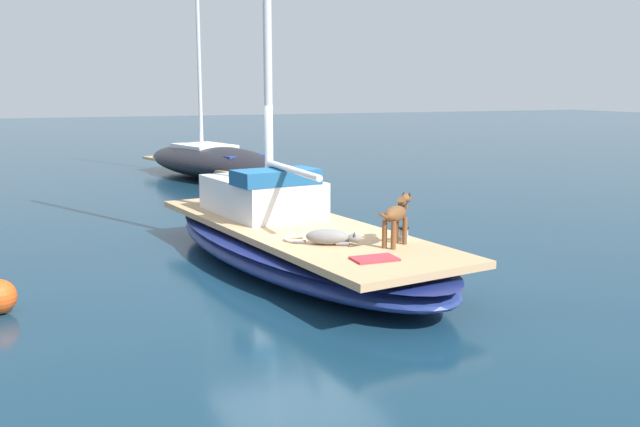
# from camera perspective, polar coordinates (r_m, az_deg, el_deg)

# --- Properties ---
(ground_plane) EXTENTS (120.00, 120.00, 0.00)m
(ground_plane) POSITION_cam_1_polar(r_m,az_deg,el_deg) (11.10, -1.98, -4.28)
(ground_plane) COLOR #143347
(sailboat_main) EXTENTS (3.56, 7.53, 0.66)m
(sailboat_main) POSITION_cam_1_polar(r_m,az_deg,el_deg) (11.03, -1.99, -2.59)
(sailboat_main) COLOR navy
(sailboat_main) RESTS_ON ground
(cabin_house) EXTENTS (1.71, 2.41, 0.84)m
(cabin_house) POSITION_cam_1_polar(r_m,az_deg,el_deg) (11.87, -4.68, 1.60)
(cabin_house) COLOR silver
(cabin_house) RESTS_ON sailboat_main
(dog_grey) EXTENTS (0.88, 0.53, 0.22)m
(dog_grey) POSITION_cam_1_polar(r_m,az_deg,el_deg) (9.57, 0.83, -1.94)
(dog_grey) COLOR gray
(dog_grey) RESTS_ON sailboat_main
(dog_brown) EXTENTS (0.81, 0.62, 0.70)m
(dog_brown) POSITION_cam_1_polar(r_m,az_deg,el_deg) (9.51, 6.29, -0.14)
(dog_brown) COLOR brown
(dog_brown) RESTS_ON sailboat_main
(deck_winch) EXTENTS (0.16, 0.16, 0.21)m
(deck_winch) POSITION_cam_1_polar(r_m,az_deg,el_deg) (9.83, 6.85, -1.72)
(deck_winch) COLOR #B7B7BC
(deck_winch) RESTS_ON sailboat_main
(coiled_rope) EXTENTS (0.32, 0.32, 0.04)m
(coiled_rope) POSITION_cam_1_polar(r_m,az_deg,el_deg) (9.83, -2.06, -2.11)
(coiled_rope) COLOR beige
(coiled_rope) RESTS_ON sailboat_main
(deck_towel) EXTENTS (0.57, 0.37, 0.03)m
(deck_towel) POSITION_cam_1_polar(r_m,az_deg,el_deg) (8.77, 4.49, -3.71)
(deck_towel) COLOR #C6333D
(deck_towel) RESTS_ON sailboat_main
(moored_boat_far_astern) EXTENTS (4.20, 7.14, 7.80)m
(moored_boat_far_astern) POSITION_cam_1_polar(r_m,az_deg,el_deg) (22.14, -8.80, 4.33)
(moored_boat_far_astern) COLOR black
(moored_boat_far_astern) RESTS_ON ground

